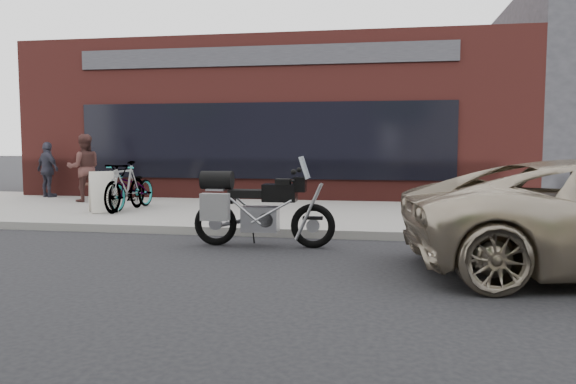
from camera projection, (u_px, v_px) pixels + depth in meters
ground at (259, 304)px, 5.74m from camera, size 120.00×120.00×0.00m
near_sidewalk at (328, 213)px, 12.60m from camera, size 44.00×6.00×0.15m
storefront at (292, 126)px, 19.61m from camera, size 14.00×10.07×4.50m
motorcycle at (254, 208)px, 8.87m from camera, size 2.28×0.77×1.44m
bicycle_front at (132, 187)px, 12.66m from camera, size 0.79×1.92×0.99m
bicycle_rear at (125, 186)px, 12.31m from camera, size 0.57×1.83×1.09m
sandwich_sign at (103, 192)px, 12.14m from camera, size 0.75×0.74×0.88m
cafe_table at (99, 184)px, 14.96m from camera, size 0.75×0.75×0.43m
cafe_patron_left at (84, 168)px, 14.26m from camera, size 1.05×1.00×1.72m
cafe_patron_right at (48, 170)px, 15.46m from camera, size 0.97×0.72×1.53m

